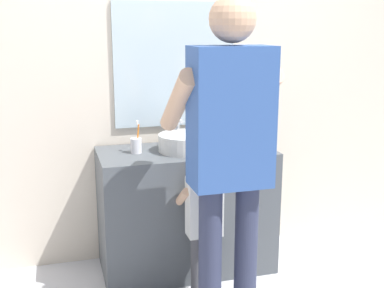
% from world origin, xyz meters
% --- Properties ---
extents(ground_plane, '(14.00, 14.00, 0.00)m').
position_xyz_m(ground_plane, '(0.00, 0.00, 0.00)').
color(ground_plane, silver).
extents(back_wall, '(4.40, 0.10, 2.70)m').
position_xyz_m(back_wall, '(0.00, 0.62, 1.35)').
color(back_wall, beige).
rests_on(back_wall, ground).
extents(vanity_cabinet, '(1.12, 0.54, 0.82)m').
position_xyz_m(vanity_cabinet, '(0.00, 0.30, 0.41)').
color(vanity_cabinet, '#4C5156').
rests_on(vanity_cabinet, ground).
extents(sink_basin, '(0.36, 0.36, 0.11)m').
position_xyz_m(sink_basin, '(0.00, 0.28, 0.88)').
color(sink_basin, silver).
rests_on(sink_basin, vanity_cabinet).
extents(faucet, '(0.18, 0.14, 0.18)m').
position_xyz_m(faucet, '(0.00, 0.50, 0.90)').
color(faucet, '#B7BABF').
rests_on(faucet, vanity_cabinet).
extents(toothbrush_cup, '(0.07, 0.07, 0.21)m').
position_xyz_m(toothbrush_cup, '(-0.32, 0.32, 0.87)').
color(toothbrush_cup, silver).
rests_on(toothbrush_cup, vanity_cabinet).
extents(child_toddler, '(0.27, 0.27, 0.88)m').
position_xyz_m(child_toddler, '(0.00, -0.10, 0.53)').
color(child_toddler, '#47474C').
rests_on(child_toddler, ground).
extents(adult_parent, '(0.54, 0.57, 1.75)m').
position_xyz_m(adult_parent, '(0.04, -0.40, 1.05)').
color(adult_parent, '#2D334C').
rests_on(adult_parent, ground).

